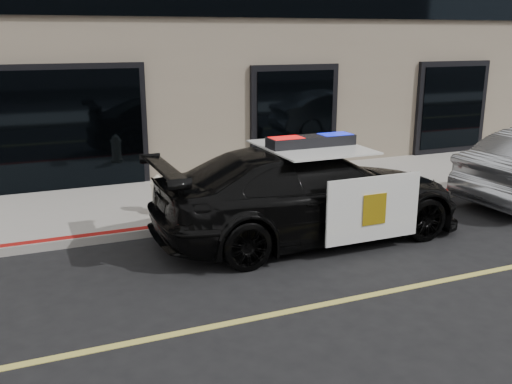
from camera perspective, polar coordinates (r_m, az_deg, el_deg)
name	(u,v)px	position (r m, az deg, el deg)	size (l,w,h in m)	color
ground	(214,327)	(7.21, -4.23, -13.28)	(120.00, 120.00, 0.00)	black
sidewalk_n	(133,206)	(11.93, -12.25, -1.39)	(60.00, 3.50, 0.15)	gray
police_car	(310,192)	(9.96, 5.43, -0.03)	(2.56, 5.56, 1.81)	black
fire_hydrant	(158,195)	(11.08, -9.74, -0.30)	(0.34, 0.47, 0.74)	white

